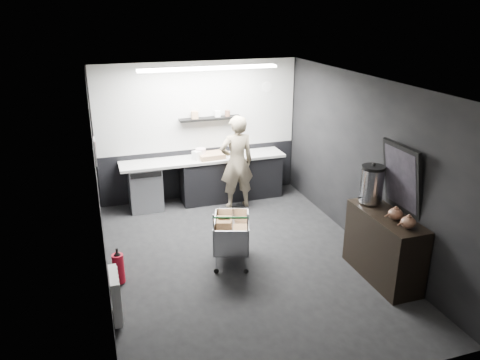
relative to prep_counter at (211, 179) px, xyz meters
name	(u,v)px	position (x,y,z in m)	size (l,w,h in m)	color
floor	(243,260)	(-0.14, -2.42, -0.46)	(5.50, 5.50, 0.00)	black
ceiling	(243,83)	(-0.14, -2.42, 2.24)	(5.50, 5.50, 0.00)	white
wall_back	(199,131)	(-0.14, 0.33, 0.89)	(5.50, 5.50, 0.00)	black
wall_front	(338,277)	(-0.14, -5.17, 0.89)	(5.50, 5.50, 0.00)	black
wall_left	(99,194)	(-2.14, -2.42, 0.89)	(5.50, 5.50, 0.00)	black
wall_right	(364,164)	(1.86, -2.42, 0.89)	(5.50, 5.50, 0.00)	black
kitchen_wall_panel	(198,106)	(-0.14, 0.31, 1.39)	(3.95, 0.02, 1.70)	#BBBCB7
dado_panel	(200,172)	(-0.14, 0.31, 0.04)	(3.95, 0.02, 1.00)	black
floating_shelf	(210,118)	(0.06, 0.20, 1.16)	(1.20, 0.22, 0.04)	black
wall_clock	(267,87)	(1.26, 0.30, 1.69)	(0.20, 0.20, 0.03)	white
poster	(95,151)	(-2.12, -1.12, 1.09)	(0.02, 0.30, 0.40)	white
poster_red_band	(95,147)	(-2.11, -1.12, 1.16)	(0.01, 0.22, 0.10)	red
radiator	(115,296)	(-2.08, -3.32, -0.11)	(0.10, 0.50, 0.60)	white
ceiling_strip	(209,68)	(-0.14, -0.57, 2.21)	(2.40, 0.20, 0.04)	white
prep_counter	(211,179)	(0.00, 0.00, 0.00)	(3.20, 0.61, 0.90)	black
person	(237,162)	(0.40, -0.45, 0.44)	(0.66, 0.43, 1.80)	#B8AE92
shopping_cart	(231,234)	(-0.31, -2.39, -0.01)	(0.76, 1.02, 0.95)	silver
sideboard	(384,237)	(1.61, -3.46, 0.16)	(0.56, 1.31, 1.96)	black
fire_extinguisher	(119,267)	(-1.99, -2.50, -0.20)	(0.16, 0.16, 0.53)	#B10B1E
cardboard_box	(211,156)	(0.00, -0.05, 0.49)	(0.48, 0.37, 0.10)	#A37D57
pink_tub	(201,153)	(-0.19, 0.00, 0.54)	(0.20, 0.20, 0.20)	silver
white_container	(198,155)	(-0.25, -0.05, 0.53)	(0.19, 0.15, 0.17)	white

